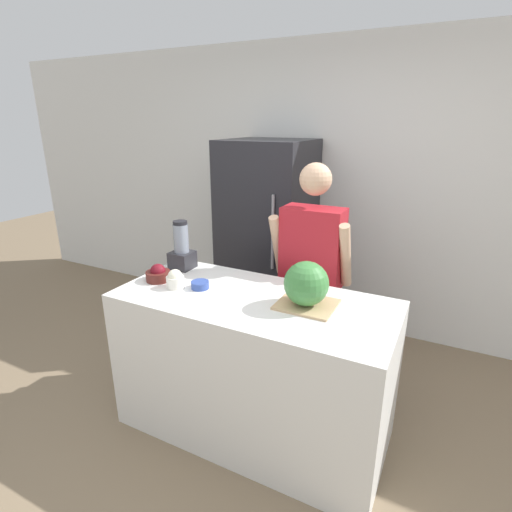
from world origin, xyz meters
TOP-DOWN VIEW (x-y plane):
  - ground_plane at (0.00, 0.00)m, footprint 14.00×14.00m
  - wall_back at (0.00, 2.08)m, footprint 8.00×0.06m
  - counter_island at (0.00, 0.38)m, footprint 1.65×0.75m
  - refrigerator at (-0.53, 1.68)m, footprint 0.74×0.73m
  - person at (0.13, 1.01)m, footprint 0.56×0.27m
  - cutting_board at (0.32, 0.42)m, footprint 0.32×0.28m
  - watermelon at (0.31, 0.41)m, footprint 0.25×0.25m
  - bowl_cherries at (-0.67, 0.34)m, footprint 0.16×0.16m
  - bowl_cream at (-0.50, 0.29)m, footprint 0.11×0.11m
  - bowl_small_blue at (-0.36, 0.35)m, footprint 0.11×0.11m
  - blender at (-0.67, 0.59)m, footprint 0.15×0.15m

SIDE VIEW (x-z plane):
  - ground_plane at x=0.00m, z-range 0.00..0.00m
  - counter_island at x=0.00m, z-range 0.00..0.93m
  - person at x=0.13m, z-range 0.02..1.68m
  - refrigerator at x=-0.53m, z-range 0.00..1.76m
  - cutting_board at x=0.32m, z-range 0.93..0.95m
  - bowl_small_blue at x=-0.36m, z-range 0.93..0.98m
  - bowl_cherries at x=-0.67m, z-range 0.92..1.03m
  - bowl_cream at x=-0.50m, z-range 0.93..1.04m
  - blender at x=-0.67m, z-range 0.90..1.24m
  - watermelon at x=0.31m, z-range 0.95..1.20m
  - wall_back at x=0.00m, z-range 0.00..2.60m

